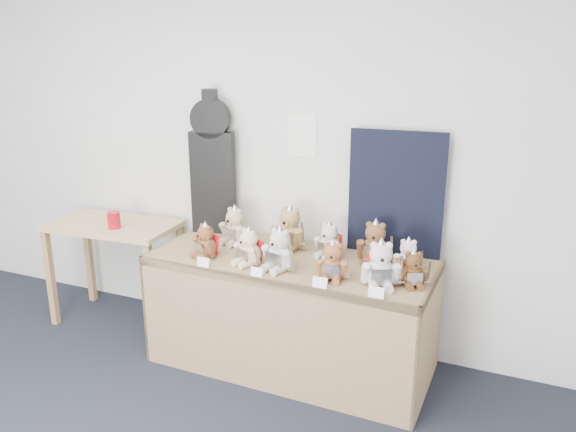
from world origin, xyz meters
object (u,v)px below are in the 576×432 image
at_px(teddy_back_left, 234,227).
at_px(teddy_back_right, 375,244).
at_px(side_table, 114,239).
at_px(teddy_front_end, 413,270).
at_px(guitar_case, 212,164).
at_px(teddy_front_far_right, 381,266).
at_px(display_table, 286,286).
at_px(teddy_back_centre_right, 329,242).
at_px(teddy_front_right, 332,263).
at_px(teddy_front_left, 249,248).
at_px(teddy_back_centre_left, 289,230).
at_px(red_cup, 114,220).
at_px(teddy_back_end, 408,257).
at_px(teddy_front_centre, 279,251).
at_px(teddy_front_far_left, 205,242).

height_order(teddy_back_left, teddy_back_right, teddy_back_right).
bearing_deg(side_table, teddy_front_end, -8.92).
bearing_deg(guitar_case, teddy_front_far_right, -32.83).
height_order(teddy_front_far_right, teddy_front_end, teddy_front_far_right).
height_order(display_table, guitar_case, guitar_case).
bearing_deg(teddy_back_centre_right, teddy_back_right, 16.85).
bearing_deg(teddy_front_far_right, teddy_front_right, 162.88).
height_order(teddy_front_left, teddy_back_centre_left, teddy_back_centre_left).
distance_m(red_cup, teddy_back_centre_right, 1.66).
bearing_deg(teddy_front_far_right, teddy_back_right, 90.24).
height_order(teddy_front_right, teddy_back_end, teddy_front_right).
xyz_separation_m(teddy_front_end, teddy_back_left, (-1.31, 0.24, 0.02)).
bearing_deg(teddy_front_far_right, guitar_case, 140.59).
distance_m(teddy_front_centre, teddy_back_centre_left, 0.39).
xyz_separation_m(teddy_front_centre, teddy_back_right, (0.52, 0.36, 0.00)).
relative_size(guitar_case, teddy_front_far_right, 3.41).
distance_m(teddy_front_right, teddy_back_right, 0.41).
xyz_separation_m(display_table, teddy_front_far_right, (0.66, -0.13, 0.29)).
bearing_deg(teddy_front_far_left, teddy_back_end, 37.70).
xyz_separation_m(teddy_front_far_left, teddy_front_centre, (0.55, -0.01, 0.02)).
relative_size(guitar_case, red_cup, 8.43).
height_order(red_cup, teddy_front_end, teddy_front_end).
bearing_deg(teddy_front_right, red_cup, 163.63).
relative_size(guitar_case, teddy_front_right, 4.00).
relative_size(guitar_case, teddy_front_centre, 3.47).
relative_size(red_cup, teddy_back_right, 0.41).
height_order(teddy_front_far_left, teddy_front_centre, teddy_front_centre).
relative_size(teddy_front_right, teddy_front_far_right, 0.85).
xyz_separation_m(teddy_front_left, teddy_front_far_right, (0.87, -0.01, 0.02)).
relative_size(teddy_front_far_right, teddy_front_end, 1.30).
xyz_separation_m(teddy_back_left, teddy_back_end, (1.24, -0.04, -0.02)).
distance_m(red_cup, teddy_front_centre, 1.45).
relative_size(red_cup, teddy_back_left, 0.42).
bearing_deg(teddy_front_far_right, teddy_back_end, 51.42).
distance_m(red_cup, teddy_front_far_right, 2.09).
distance_m(side_table, teddy_front_left, 1.36).
relative_size(teddy_front_end, teddy_back_left, 0.80).
height_order(teddy_front_far_left, teddy_back_left, teddy_back_left).
bearing_deg(teddy_back_end, guitar_case, 162.28).
bearing_deg(guitar_case, red_cup, -167.11).
relative_size(teddy_front_right, teddy_back_right, 0.85).
relative_size(guitar_case, teddy_back_centre_right, 4.08).
xyz_separation_m(teddy_front_far_left, teddy_front_left, (0.33, -0.01, 0.01)).
bearing_deg(teddy_front_end, teddy_front_right, 165.97).
distance_m(teddy_front_left, teddy_front_far_right, 0.87).
relative_size(teddy_front_end, teddy_back_centre_left, 0.70).
bearing_deg(teddy_front_end, teddy_front_far_left, 157.10).
bearing_deg(teddy_front_end, display_table, 150.70).
height_order(teddy_front_right, teddy_back_centre_left, teddy_back_centre_left).
relative_size(side_table, teddy_front_far_left, 4.01).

